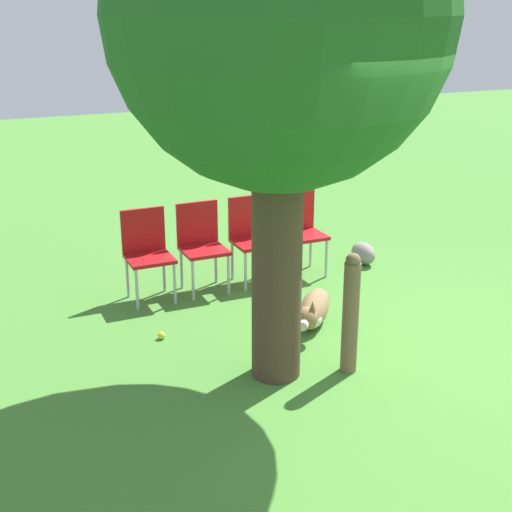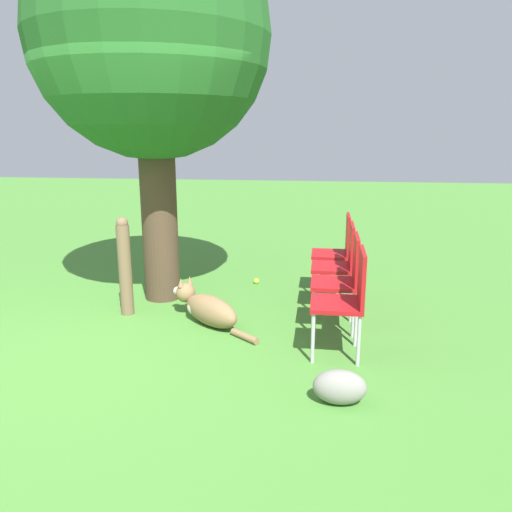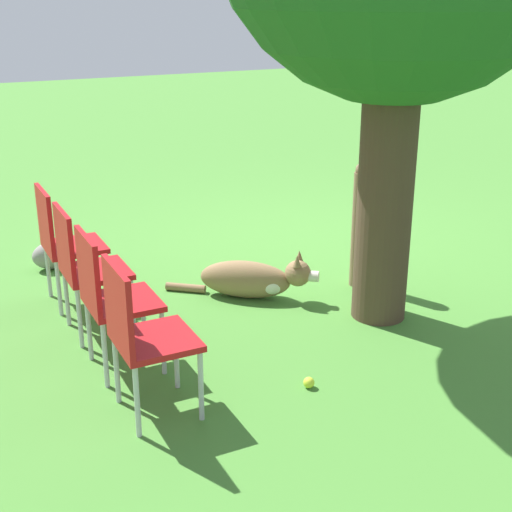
# 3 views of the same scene
# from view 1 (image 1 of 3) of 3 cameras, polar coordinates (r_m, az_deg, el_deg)

# --- Properties ---
(ground_plane) EXTENTS (30.00, 30.00, 0.00)m
(ground_plane) POSITION_cam_1_polar(r_m,az_deg,el_deg) (6.19, 11.76, -7.79)
(ground_plane) COLOR #478433
(oak_tree) EXTENTS (2.42, 2.42, 3.94)m
(oak_tree) POSITION_cam_1_polar(r_m,az_deg,el_deg) (5.08, 1.89, 18.34)
(oak_tree) COLOR #4C3828
(oak_tree) RESTS_ON ground_plane
(dog) EXTENTS (0.98, 0.83, 0.39)m
(dog) POSITION_cam_1_polar(r_m,az_deg,el_deg) (6.55, 4.58, -4.37)
(dog) COLOR olive
(dog) RESTS_ON ground_plane
(fence_post) EXTENTS (0.13, 0.13, 1.00)m
(fence_post) POSITION_cam_1_polar(r_m,az_deg,el_deg) (5.66, 7.58, -4.53)
(fence_post) COLOR brown
(fence_post) RESTS_ON ground_plane
(red_chair_0) EXTENTS (0.42, 0.44, 0.90)m
(red_chair_0) POSITION_cam_1_polar(r_m,az_deg,el_deg) (7.74, 3.54, 2.37)
(red_chair_0) COLOR #B21419
(red_chair_0) RESTS_ON ground_plane
(red_chair_1) EXTENTS (0.42, 0.44, 0.90)m
(red_chair_1) POSITION_cam_1_polar(r_m,az_deg,el_deg) (7.49, -0.31, 1.82)
(red_chair_1) COLOR #B21419
(red_chair_1) RESTS_ON ground_plane
(red_chair_2) EXTENTS (0.42, 0.44, 0.90)m
(red_chair_2) POSITION_cam_1_polar(r_m,az_deg,el_deg) (7.28, -4.41, 1.22)
(red_chair_2) COLOR #B21419
(red_chair_2) RESTS_ON ground_plane
(red_chair_3) EXTENTS (0.42, 0.44, 0.90)m
(red_chair_3) POSITION_cam_1_polar(r_m,az_deg,el_deg) (7.10, -8.72, 0.59)
(red_chair_3) COLOR #B21419
(red_chair_3) RESTS_ON ground_plane
(tennis_ball) EXTENTS (0.07, 0.07, 0.07)m
(tennis_ball) POSITION_cam_1_polar(r_m,az_deg,el_deg) (6.38, -7.57, -6.32)
(tennis_ball) COLOR #CCE033
(tennis_ball) RESTS_ON ground_plane
(garden_rock) EXTENTS (0.37, 0.22, 0.24)m
(garden_rock) POSITION_cam_1_polar(r_m,az_deg,el_deg) (8.19, 8.58, 0.21)
(garden_rock) COLOR gray
(garden_rock) RESTS_ON ground_plane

